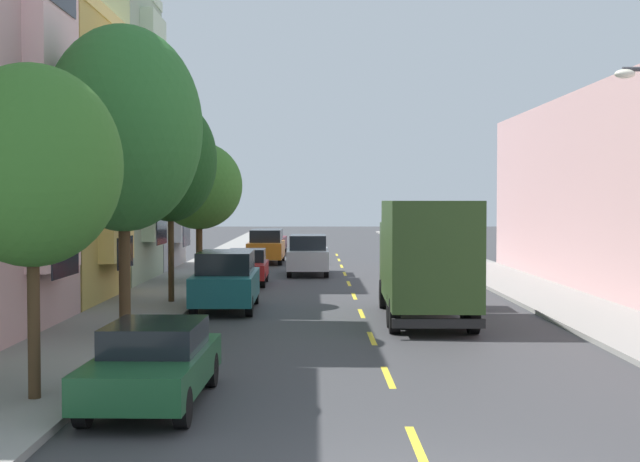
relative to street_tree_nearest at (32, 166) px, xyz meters
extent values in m
plane|color=#38383A|center=(6.40, 25.45, -4.20)|extent=(160.00, 160.00, 0.00)
cube|color=gray|center=(-0.70, 23.45, -4.13)|extent=(3.20, 120.00, 0.14)
cube|color=gray|center=(13.50, 23.45, -4.13)|extent=(3.20, 120.00, 0.14)
cube|color=yellow|center=(6.40, -2.55, -4.19)|extent=(0.14, 2.20, 0.01)
cube|color=yellow|center=(6.40, 2.45, -4.19)|extent=(0.14, 2.20, 0.01)
cube|color=yellow|center=(6.40, 7.45, -4.19)|extent=(0.14, 2.20, 0.01)
cube|color=yellow|center=(6.40, 12.45, -4.19)|extent=(0.14, 2.20, 0.01)
cube|color=yellow|center=(6.40, 17.45, -4.19)|extent=(0.14, 2.20, 0.01)
cube|color=yellow|center=(6.40, 22.45, -4.19)|extent=(0.14, 2.20, 0.01)
cube|color=yellow|center=(6.40, 27.45, -4.19)|extent=(0.14, 2.20, 0.01)
cube|color=yellow|center=(6.40, 32.45, -4.19)|extent=(0.14, 2.20, 0.01)
cube|color=yellow|center=(6.40, 37.45, -4.19)|extent=(0.14, 2.20, 0.01)
cube|color=yellow|center=(6.40, 42.45, -4.19)|extent=(0.14, 2.20, 0.01)
cube|color=#FECACA|center=(-2.02, 8.05, 2.15)|extent=(0.55, 3.22, 9.17)
cube|color=#1E232D|center=(-1.73, 8.05, -2.08)|extent=(0.04, 2.45, 1.10)
cube|color=#1E232D|center=(-1.73, 8.05, 1.45)|extent=(0.04, 2.45, 1.10)
cube|color=#F9D572|center=(-2.55, 15.41, 5.89)|extent=(0.60, 7.16, 0.44)
cube|color=#F9D572|center=(-2.02, 15.41, 1.13)|extent=(0.55, 3.22, 7.69)
cube|color=#1E232D|center=(-1.73, 15.41, -2.42)|extent=(0.04, 2.45, 1.10)
cube|color=#1E232D|center=(-1.73, 15.41, 0.54)|extent=(0.04, 2.45, 1.10)
cube|color=#1E232D|center=(-1.73, 15.41, 3.50)|extent=(0.04, 2.45, 1.10)
cube|color=#99AD8E|center=(-8.71, 22.76, 2.04)|extent=(12.81, 7.16, 12.47)
cube|color=beige|center=(-2.02, 22.76, 2.53)|extent=(0.55, 3.22, 9.72)
cube|color=#1E232D|center=(-1.73, 22.76, -1.95)|extent=(0.04, 2.45, 1.10)
cube|color=#1E232D|center=(-1.73, 22.76, 1.79)|extent=(0.04, 2.45, 1.10)
cube|color=#1E232D|center=(-1.73, 22.76, 5.53)|extent=(0.04, 2.45, 1.10)
cube|color=#A8A8AD|center=(-8.09, 30.12, 0.74)|extent=(11.57, 7.16, 9.87)
cube|color=silver|center=(-2.55, 30.12, 5.89)|extent=(0.60, 7.16, 0.44)
cube|color=silver|center=(-2.02, 30.12, 1.13)|extent=(0.55, 3.22, 7.70)
cube|color=#1E232D|center=(-1.73, 30.12, -2.42)|extent=(0.04, 2.45, 1.10)
cube|color=#1E232D|center=(-1.73, 30.12, 0.54)|extent=(0.04, 2.45, 1.10)
cube|color=#1E232D|center=(-1.73, 30.12, 3.50)|extent=(0.04, 2.45, 1.10)
cylinder|color=#47331E|center=(0.00, 0.00, -2.69)|extent=(0.22, 0.22, 2.74)
ellipsoid|color=#387028|center=(0.00, 0.00, 0.01)|extent=(3.12, 3.12, 3.53)
cylinder|color=#47331E|center=(0.00, 7.31, -2.40)|extent=(0.30, 0.30, 3.32)
ellipsoid|color=#2D6B2D|center=(0.00, 7.31, 1.25)|extent=(4.05, 4.05, 5.31)
cylinder|color=#47331E|center=(0.00, 14.63, -2.43)|extent=(0.20, 0.20, 3.26)
ellipsoid|color=#1E4C1E|center=(0.00, 14.63, 0.77)|extent=(3.16, 3.16, 4.19)
cylinder|color=#47331E|center=(0.00, 21.94, -2.71)|extent=(0.28, 0.28, 2.70)
ellipsoid|color=#387028|center=(0.00, 21.94, 0.03)|extent=(3.69, 3.69, 3.71)
ellipsoid|color=silver|center=(11.45, 3.26, 2.07)|extent=(0.44, 0.28, 0.20)
cube|color=#2D471E|center=(8.17, 9.84, -2.07)|extent=(2.55, 5.61, 2.93)
cube|color=#2D471E|center=(8.28, 13.76, -2.44)|extent=(2.35, 1.96, 2.20)
cube|color=black|center=(8.30, 14.66, -1.95)|extent=(2.02, 0.13, 0.97)
cube|color=black|center=(8.10, 7.14, -3.77)|extent=(2.40, 0.23, 0.24)
cylinder|color=black|center=(9.34, 13.78, -3.72)|extent=(0.31, 0.97, 0.96)
cylinder|color=black|center=(7.22, 13.84, -3.72)|extent=(0.31, 0.97, 0.96)
cylinder|color=black|center=(9.19, 8.23, -3.72)|extent=(0.31, 0.97, 0.96)
cylinder|color=black|center=(7.07, 8.29, -3.72)|extent=(0.31, 0.97, 0.96)
cylinder|color=black|center=(9.22, 9.33, -3.72)|extent=(0.31, 0.97, 0.96)
cylinder|color=black|center=(7.10, 9.39, -3.72)|extent=(0.31, 0.97, 0.96)
cube|color=#195B60|center=(2.00, 13.39, -3.42)|extent=(2.00, 4.82, 0.90)
cube|color=black|center=(2.00, 13.39, -2.62)|extent=(1.74, 2.80, 0.70)
cylinder|color=black|center=(1.15, 11.75, -3.87)|extent=(0.23, 0.66, 0.66)
cylinder|color=black|center=(2.88, 11.77, -3.87)|extent=(0.23, 0.66, 0.66)
cylinder|color=black|center=(1.12, 15.02, -3.87)|extent=(0.23, 0.66, 0.66)
cylinder|color=black|center=(2.85, 15.03, -3.87)|extent=(0.23, 0.66, 0.66)
cube|color=orange|center=(2.16, 34.75, -3.42)|extent=(1.99, 4.82, 0.90)
cube|color=black|center=(2.16, 34.75, -2.62)|extent=(1.74, 2.80, 0.70)
cylinder|color=black|center=(1.28, 33.13, -3.87)|extent=(0.23, 0.66, 0.66)
cylinder|color=black|center=(3.01, 33.11, -3.87)|extent=(0.23, 0.66, 0.66)
cylinder|color=black|center=(1.31, 36.39, -3.87)|extent=(0.23, 0.66, 0.66)
cylinder|color=black|center=(3.04, 36.38, -3.87)|extent=(0.23, 0.66, 0.66)
cube|color=#7A9EC6|center=(10.75, 39.02, -3.42)|extent=(2.02, 4.83, 0.90)
cube|color=black|center=(10.75, 39.02, -2.62)|extent=(1.76, 2.81, 0.70)
cylinder|color=black|center=(11.64, 40.64, -3.87)|extent=(0.23, 0.66, 0.66)
cylinder|color=black|center=(9.91, 40.66, -3.87)|extent=(0.23, 0.66, 0.66)
cylinder|color=black|center=(11.59, 37.37, -3.87)|extent=(0.23, 0.66, 0.66)
cylinder|color=black|center=(9.86, 37.40, -3.87)|extent=(0.23, 0.66, 0.66)
cube|color=#AD1E1E|center=(2.00, 22.04, -3.56)|extent=(1.77, 4.01, 0.62)
cube|color=black|center=(1.99, 22.52, -2.97)|extent=(1.54, 1.69, 0.55)
cylinder|color=black|center=(1.25, 20.68, -3.87)|extent=(0.22, 0.66, 0.66)
cylinder|color=black|center=(2.77, 20.69, -3.87)|extent=(0.22, 0.66, 0.66)
cylinder|color=black|center=(1.23, 23.40, -3.87)|extent=(0.22, 0.66, 0.66)
cylinder|color=black|center=(2.75, 23.41, -3.87)|extent=(0.22, 0.66, 0.66)
cube|color=maroon|center=(1.95, 43.41, -3.47)|extent=(2.09, 5.33, 0.80)
cube|color=black|center=(1.93, 42.25, -2.77)|extent=(1.79, 1.62, 0.60)
cylinder|color=black|center=(1.03, 41.63, -3.87)|extent=(0.23, 0.66, 0.66)
cylinder|color=black|center=(2.80, 41.59, -3.87)|extent=(0.23, 0.66, 0.66)
cylinder|color=black|center=(1.09, 45.23, -3.87)|extent=(0.23, 0.66, 0.66)
cylinder|color=black|center=(2.87, 45.20, -3.87)|extent=(0.23, 0.66, 0.66)
cube|color=#194C28|center=(2.06, 0.05, -3.57)|extent=(1.92, 4.55, 0.60)
cube|color=black|center=(2.07, 0.28, -3.02)|extent=(1.64, 2.20, 0.50)
cylinder|color=black|center=(1.23, -1.46, -3.87)|extent=(0.24, 0.67, 0.66)
cylinder|color=black|center=(2.81, -1.50, -3.87)|extent=(0.24, 0.67, 0.66)
cylinder|color=black|center=(1.32, 1.60, -3.87)|extent=(0.24, 0.67, 0.66)
cylinder|color=black|center=(2.90, 1.56, -3.87)|extent=(0.24, 0.67, 0.66)
cube|color=tan|center=(10.77, 26.90, -3.57)|extent=(1.88, 4.53, 0.60)
cube|color=black|center=(10.78, 26.68, -3.02)|extent=(1.62, 2.19, 0.50)
cylinder|color=black|center=(11.54, 28.45, -3.87)|extent=(0.23, 0.66, 0.66)
cylinder|color=black|center=(9.96, 28.42, -3.87)|extent=(0.23, 0.66, 0.66)
cylinder|color=black|center=(11.59, 25.39, -3.87)|extent=(0.23, 0.66, 0.66)
cylinder|color=black|center=(10.01, 25.36, -3.87)|extent=(0.23, 0.66, 0.66)
cube|color=#B2B5BA|center=(4.60, 27.06, -3.42)|extent=(1.95, 4.80, 0.90)
cube|color=black|center=(4.60, 27.06, -2.62)|extent=(1.72, 2.78, 0.70)
cylinder|color=black|center=(3.74, 25.43, -3.87)|extent=(0.22, 0.66, 0.66)
cylinder|color=black|center=(5.46, 25.43, -3.87)|extent=(0.22, 0.66, 0.66)
cylinder|color=black|center=(3.74, 28.69, -3.87)|extent=(0.22, 0.66, 0.66)
cylinder|color=black|center=(5.47, 28.69, -3.87)|extent=(0.22, 0.66, 0.66)
camera|label=1|loc=(4.89, -15.18, -0.60)|focal=49.03mm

